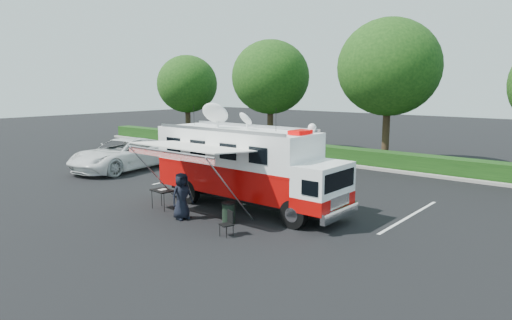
{
  "coord_description": "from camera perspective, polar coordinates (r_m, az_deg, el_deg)",
  "views": [
    {
      "loc": [
        11.65,
        -13.55,
        4.94
      ],
      "look_at": [
        0.0,
        0.5,
        1.9
      ],
      "focal_mm": 32.0,
      "sensor_mm": 36.0,
      "label": 1
    }
  ],
  "objects": [
    {
      "name": "ground_plane",
      "position": [
        18.54,
        -0.99,
        -6.0
      ],
      "size": [
        120.0,
        120.0,
        0.0
      ],
      "primitive_type": "plane",
      "color": "black",
      "rests_on": "ground"
    },
    {
      "name": "awning",
      "position": [
        16.89,
        -8.49,
        1.38
      ],
      "size": [
        4.59,
        2.39,
        2.78
      ],
      "color": "white",
      "rests_on": "ground_plane"
    },
    {
      "name": "trash_bin",
      "position": [
        16.51,
        -3.45,
        -6.59
      ],
      "size": [
        0.5,
        0.5,
        0.76
      ],
      "color": "black",
      "rests_on": "ground_plane"
    },
    {
      "name": "command_truck",
      "position": [
        18.2,
        -1.18,
        -0.7
      ],
      "size": [
        8.42,
        2.32,
        4.04
      ],
      "color": "black",
      "rests_on": "ground_plane"
    },
    {
      "name": "folding_table",
      "position": [
        18.59,
        -11.61,
        -3.82
      ],
      "size": [
        0.99,
        0.75,
        0.78
      ],
      "color": "black",
      "rests_on": "ground_plane"
    },
    {
      "name": "folding_chair",
      "position": [
        15.17,
        -3.47,
        -7.66
      ],
      "size": [
        0.5,
        0.53,
        0.82
      ],
      "color": "black",
      "rests_on": "ground_plane"
    },
    {
      "name": "person",
      "position": [
        17.29,
        -9.17,
        -7.27
      ],
      "size": [
        0.68,
        0.93,
        1.74
      ],
      "primitive_type": "imported",
      "rotation": [
        0.0,
        0.0,
        1.42
      ],
      "color": "black",
      "rests_on": "ground_plane"
    },
    {
      "name": "stall_lines",
      "position": [
        21.12,
        3.3,
        -4.08
      ],
      "size": [
        24.12,
        5.5,
        0.01
      ],
      "color": "silver",
      "rests_on": "ground_plane"
    },
    {
      "name": "white_suv",
      "position": [
        27.8,
        -16.21,
        -1.16
      ],
      "size": [
        3.9,
        6.89,
        1.82
      ],
      "primitive_type": "imported",
      "rotation": [
        0.0,
        0.0,
        0.14
      ],
      "color": "white",
      "rests_on": "ground_plane"
    },
    {
      "name": "back_border",
      "position": [
        28.46,
        18.25,
        9.12
      ],
      "size": [
        60.0,
        6.14,
        8.87
      ],
      "color": "#9E998E",
      "rests_on": "ground_plane"
    }
  ]
}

